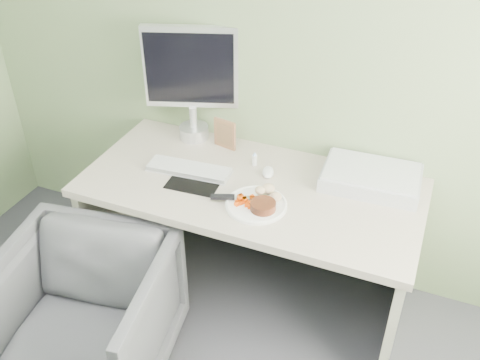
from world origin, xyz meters
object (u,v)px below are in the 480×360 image
at_px(scanner, 371,178).
at_px(monitor, 193,77).
at_px(plate, 256,205).
at_px(desk, 250,215).
at_px(desk_chair, 84,318).

xyz_separation_m(scanner, monitor, (-0.96, 0.10, 0.30)).
height_order(plate, scanner, scanner).
relative_size(plate, scanner, 0.62).
relative_size(desk, scanner, 3.57).
height_order(desk, plate, plate).
distance_m(scanner, desk_chair, 1.45).
bearing_deg(desk, desk_chair, -125.52).
distance_m(plate, monitor, 0.78).
bearing_deg(scanner, desk, -160.17).
bearing_deg(desk_chair, plate, 34.57).
height_order(desk, monitor, monitor).
bearing_deg(scanner, monitor, 171.41).
bearing_deg(monitor, desk, -54.30).
relative_size(desk, plate, 5.79).
bearing_deg(plate, scanner, 39.59).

